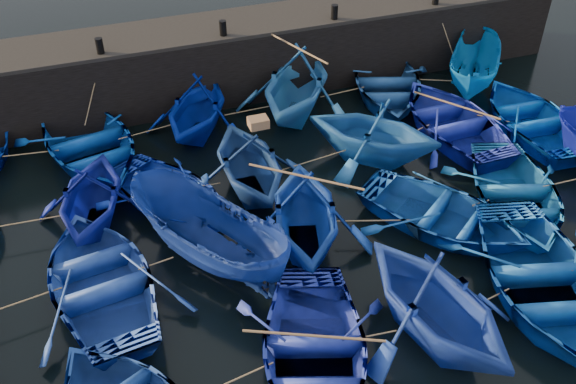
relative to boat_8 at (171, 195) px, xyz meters
name	(u,v)px	position (x,y,z in m)	size (l,w,h in m)	color
ground	(332,289)	(3.05, -4.46, -0.46)	(120.00, 120.00, 0.00)	black
quay_wall	(219,61)	(3.05, 6.04, 0.79)	(26.00, 2.50, 2.50)	black
quay_top	(217,26)	(3.05, 6.04, 2.10)	(26.00, 2.50, 0.12)	black
bollard_1	(100,46)	(-0.95, 5.14, 2.41)	(0.24, 0.24, 0.50)	black
bollard_2	(223,28)	(3.05, 5.14, 2.41)	(0.24, 0.24, 0.50)	black
bollard_3	(334,12)	(7.05, 5.14, 2.41)	(0.24, 0.24, 0.50)	black
boat_1	(89,144)	(-1.91, 3.25, 0.11)	(3.90, 5.46, 1.13)	#053A96
boat_2	(197,107)	(1.61, 3.53, 0.58)	(3.42, 3.96, 2.09)	#0120A0
boat_3	(296,83)	(5.07, 3.58, 0.80)	(4.13, 4.79, 2.52)	blue
boat_4	(387,84)	(8.59, 3.71, 0.07)	(3.63, 5.07, 1.05)	navy
boat_5	(475,68)	(11.78, 3.07, 0.43)	(1.73, 4.60, 1.78)	blue
boat_7	(91,195)	(-2.09, 0.00, 0.56)	(3.33, 3.86, 2.03)	navy
boat_8	(171,195)	(0.00, 0.00, 0.00)	(3.16, 4.42, 0.92)	#0F31C5
boat_9	(250,161)	(2.32, -0.04, 0.64)	(3.60, 4.17, 2.20)	navy
boat_10	(374,130)	(6.37, 0.28, 0.64)	(3.59, 4.16, 2.19)	#1A5AA6
boat_11	(453,120)	(9.53, 0.72, 0.08)	(3.70, 5.17, 1.07)	#18269E
boat_12	(533,118)	(12.09, -0.02, 0.06)	(3.54, 4.95, 1.03)	#0347C1
boat_14	(101,279)	(-2.25, -2.73, 0.07)	(3.65, 5.10, 1.06)	#2144A0
boat_15	(207,237)	(0.43, -2.60, 0.50)	(1.87, 4.97, 1.92)	navy
boat_16	(305,212)	(2.99, -2.69, 0.65)	(3.63, 4.21, 2.22)	#0F389F
boat_17	(443,214)	(6.77, -3.35, 0.03)	(3.40, 4.75, 0.99)	#0F4898
boat_18	(516,194)	(9.13, -3.29, 0.05)	(3.50, 4.89, 1.02)	#135EA1
boat_22	(313,352)	(1.77, -6.44, 0.05)	(3.49, 4.88, 1.01)	#1C2C98
boat_23	(436,301)	(4.60, -6.55, 0.71)	(3.83, 4.45, 2.34)	#1B3A99
boat_24	(541,279)	(7.67, -6.32, 0.11)	(3.95, 5.52, 1.15)	#0D4999
wooden_crate	(258,123)	(2.62, -0.04, 1.87)	(0.54, 0.42, 0.27)	brown
mooring_ropes	(280,154)	(3.37, 0.34, 0.41)	(17.43, 11.86, 2.10)	tan
loose_oars	(349,148)	(4.84, -1.21, 1.28)	(10.02, 12.10, 1.57)	#99724C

